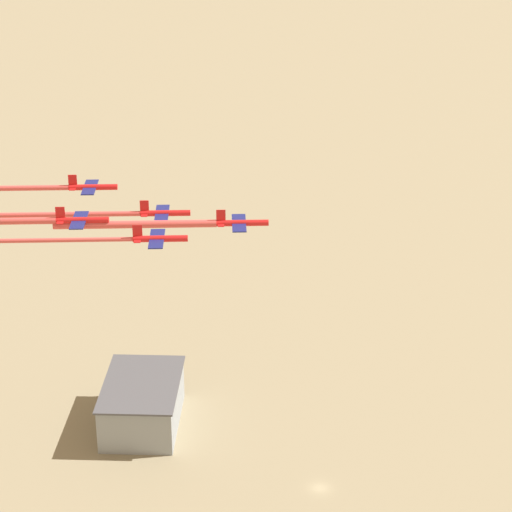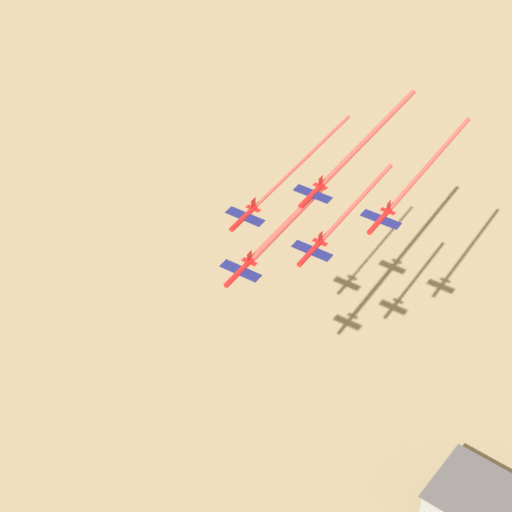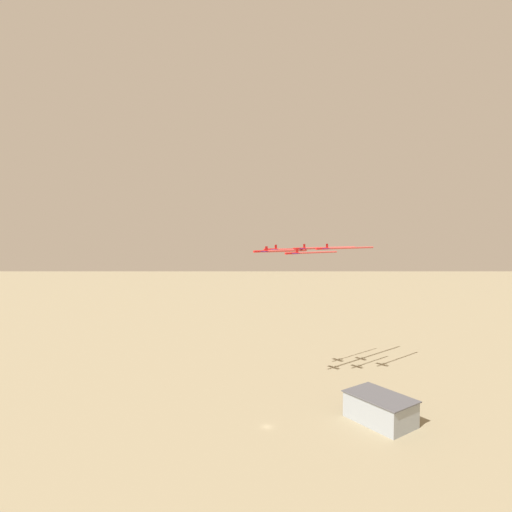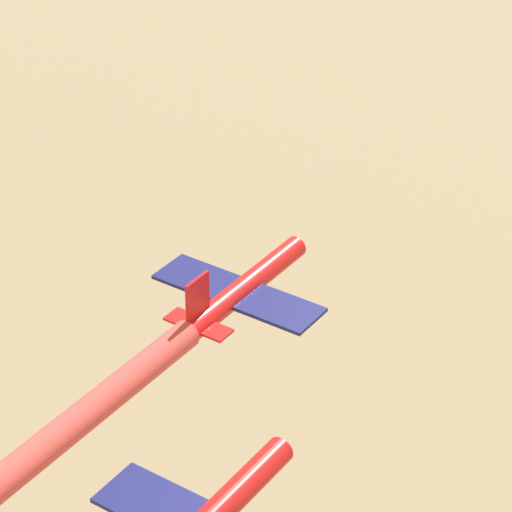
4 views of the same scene
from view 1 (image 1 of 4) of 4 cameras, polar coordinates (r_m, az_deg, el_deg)
ground_plane at (r=241.40m, az=3.66°, el=-13.10°), size 3000.00×3000.00×0.00m
hangar at (r=262.16m, az=-6.51°, el=-8.37°), size 29.68×19.51×12.19m
jet_0 at (r=179.42m, az=-0.90°, el=1.91°), size 8.94×9.46×3.16m
jet_1 at (r=187.95m, az=-5.32°, el=2.46°), size 8.94×9.46×3.16m
jet_2 at (r=171.71m, az=-5.61°, el=1.00°), size 8.94×9.46×3.16m
jet_3 at (r=196.35m, az=-9.40°, el=3.91°), size 8.94×9.46×3.16m
jet_4 at (r=180.82m, az=-10.00°, el=2.04°), size 8.94×9.46×3.16m
smoke_trail_0 at (r=180.08m, az=-6.93°, el=1.80°), size 3.60×29.20×1.38m
smoke_trail_1 at (r=190.20m, az=-11.38°, el=2.33°), size 3.38×31.52×0.97m
smoke_trail_2 at (r=175.12m, az=-13.82°, el=0.85°), size 3.93×41.38×0.76m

